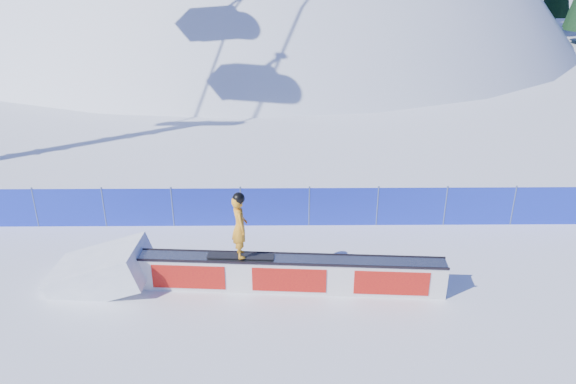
{
  "coord_description": "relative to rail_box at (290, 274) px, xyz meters",
  "views": [
    {
      "loc": [
        2.24,
        -10.32,
        7.69
      ],
      "look_at": [
        2.36,
        3.22,
        1.65
      ],
      "focal_mm": 35.0,
      "sensor_mm": 36.0,
      "label": 1
    }
  ],
  "objects": [
    {
      "name": "snowboarder",
      "position": [
        -1.16,
        0.07,
        1.26
      ],
      "size": [
        1.6,
        0.63,
        1.66
      ],
      "rotation": [
        0.0,
        0.0,
        1.83
      ],
      "color": "black",
      "rests_on": "rail_box"
    },
    {
      "name": "snow_ramp",
      "position": [
        -4.6,
        0.3,
        -0.44
      ],
      "size": [
        2.5,
        1.66,
        1.5
      ],
      "primitive_type": null,
      "rotation": [
        0.0,
        -0.31,
        -0.06
      ],
      "color": "white",
      "rests_on": "ground"
    },
    {
      "name": "snow_hill",
      "position": [
        -2.38,
        40.87,
        -18.44
      ],
      "size": [
        64.0,
        64.0,
        64.0
      ],
      "color": "white",
      "rests_on": "ground"
    },
    {
      "name": "rail_box",
      "position": [
        0.0,
        0.0,
        0.0
      ],
      "size": [
        7.39,
        0.99,
        0.89
      ],
      "rotation": [
        0.0,
        0.0,
        -0.06
      ],
      "color": "silver",
      "rests_on": "ground"
    },
    {
      "name": "safety_fence",
      "position": [
        -2.38,
        3.37,
        0.17
      ],
      "size": [
        22.05,
        0.05,
        1.3
      ],
      "color": "#1B31BF",
      "rests_on": "ground"
    },
    {
      "name": "ground",
      "position": [
        -2.38,
        -1.13,
        -0.44
      ],
      "size": [
        160.0,
        160.0,
        0.0
      ],
      "primitive_type": "plane",
      "color": "white",
      "rests_on": "ground"
    }
  ]
}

